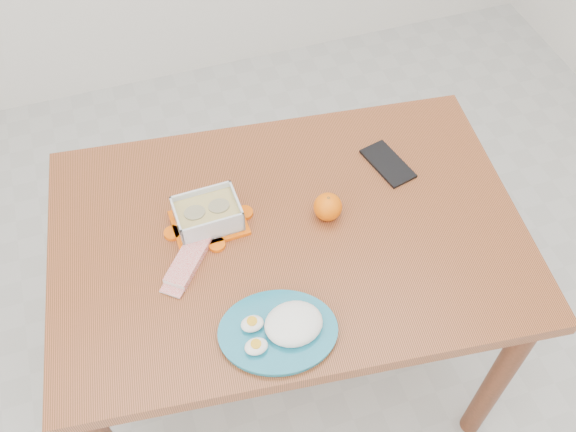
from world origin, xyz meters
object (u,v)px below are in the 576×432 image
object	(u,v)px
orange_fruit	(328,207)
rice_plate	(283,328)
food_container	(208,215)
smartphone	(388,164)
dining_table	(288,254)

from	to	relation	value
orange_fruit	rice_plate	distance (m)	0.35
rice_plate	food_container	bearing A→B (deg)	116.14
smartphone	food_container	bearing A→B (deg)	171.78
dining_table	food_container	xyz separation A→B (m)	(-0.18, 0.08, 0.14)
food_container	smartphone	world-z (taller)	food_container
orange_fruit	smartphone	xyz separation A→B (m)	(0.21, 0.11, -0.03)
food_container	orange_fruit	xyz separation A→B (m)	(0.29, -0.07, -0.00)
dining_table	rice_plate	distance (m)	0.31
dining_table	orange_fruit	world-z (taller)	orange_fruit
food_container	orange_fruit	size ratio (longest dim) A/B	2.54
rice_plate	smartphone	world-z (taller)	rice_plate
smartphone	rice_plate	bearing A→B (deg)	-150.60
dining_table	orange_fruit	bearing A→B (deg)	14.05
rice_plate	smartphone	size ratio (longest dim) A/B	2.00
dining_table	orange_fruit	xyz separation A→B (m)	(0.11, 0.01, 0.14)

